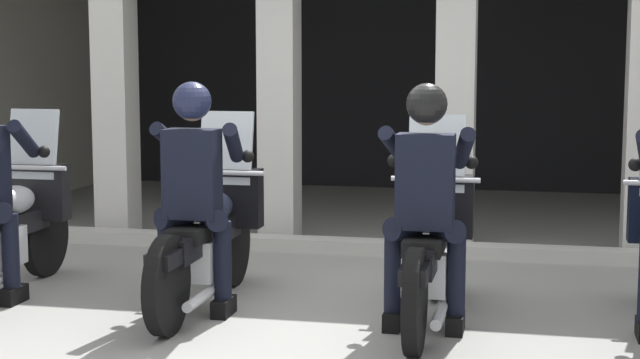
# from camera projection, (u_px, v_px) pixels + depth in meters

# --- Properties ---
(ground_plane) EXTENTS (80.00, 80.00, 0.00)m
(ground_plane) POSITION_uv_depth(u_px,v_px,m) (380.00, 235.00, 9.69)
(ground_plane) COLOR gray
(station_building) EXTENTS (9.44, 4.69, 3.09)m
(station_building) POSITION_uv_depth(u_px,v_px,m) (399.00, 40.00, 11.25)
(station_building) COLOR black
(station_building) RESTS_ON ground
(kerb_strip) EXTENTS (8.94, 0.24, 0.12)m
(kerb_strip) POSITION_uv_depth(u_px,v_px,m) (356.00, 246.00, 8.78)
(kerb_strip) COLOR #B7B5AD
(kerb_strip) RESTS_ON ground
(motorcycle_far_left) EXTENTS (0.62, 2.04, 1.35)m
(motorcycle_far_left) POSITION_uv_depth(u_px,v_px,m) (7.00, 226.00, 7.24)
(motorcycle_far_left) COLOR black
(motorcycle_far_left) RESTS_ON ground
(motorcycle_center_left) EXTENTS (0.62, 2.04, 1.35)m
(motorcycle_center_left) POSITION_uv_depth(u_px,v_px,m) (208.00, 234.00, 6.91)
(motorcycle_center_left) COLOR black
(motorcycle_center_left) RESTS_ON ground
(police_officer_center_left) EXTENTS (0.63, 0.61, 1.58)m
(police_officer_center_left) POSITION_uv_depth(u_px,v_px,m) (194.00, 178.00, 6.58)
(police_officer_center_left) COLOR black
(police_officer_center_left) RESTS_ON ground
(motorcycle_center_right) EXTENTS (0.62, 2.04, 1.35)m
(motorcycle_center_right) POSITION_uv_depth(u_px,v_px,m) (430.00, 246.00, 6.50)
(motorcycle_center_right) COLOR black
(motorcycle_center_right) RESTS_ON ground
(police_officer_center_right) EXTENTS (0.63, 0.61, 1.58)m
(police_officer_center_right) POSITION_uv_depth(u_px,v_px,m) (426.00, 186.00, 6.17)
(police_officer_center_right) COLOR black
(police_officer_center_right) RESTS_ON ground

